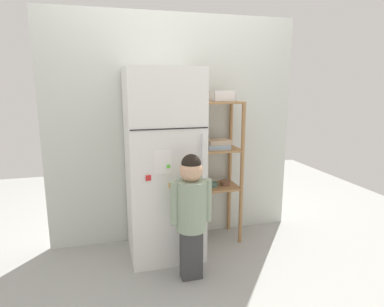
{
  "coord_description": "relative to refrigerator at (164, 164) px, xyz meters",
  "views": [
    {
      "loc": [
        -0.69,
        -2.74,
        1.51
      ],
      "look_at": [
        0.08,
        0.02,
        0.9
      ],
      "focal_mm": 31.07,
      "sensor_mm": 36.0,
      "label": 1
    }
  ],
  "objects": [
    {
      "name": "ground_plane",
      "position": [
        0.18,
        -0.02,
        -0.82
      ],
      "size": [
        6.0,
        6.0,
        0.0
      ],
      "primitive_type": "plane",
      "color": "#999993"
    },
    {
      "name": "kitchen_wall_back",
      "position": [
        0.18,
        0.33,
        0.25
      ],
      "size": [
        2.4,
        0.03,
        2.14
      ],
      "primitive_type": "cube",
      "color": "silver",
      "rests_on": "ground"
    },
    {
      "name": "refrigerator",
      "position": [
        0.0,
        0.0,
        0.0
      ],
      "size": [
        0.62,
        0.63,
        1.64
      ],
      "color": "white",
      "rests_on": "ground"
    },
    {
      "name": "child_standing",
      "position": [
        0.12,
        -0.47,
        -0.21
      ],
      "size": [
        0.32,
        0.24,
        1.0
      ],
      "color": "#3D3D3F",
      "rests_on": "ground"
    },
    {
      "name": "pantry_shelf_unit",
      "position": [
        0.55,
        0.13,
        -0.01
      ],
      "size": [
        0.39,
        0.34,
        1.35
      ],
      "color": "#9E7247",
      "rests_on": "ground"
    },
    {
      "name": "fruit_bin",
      "position": [
        0.59,
        0.13,
        0.57
      ],
      "size": [
        0.21,
        0.15,
        0.09
      ],
      "color": "white",
      "rests_on": "pantry_shelf_unit"
    }
  ]
}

